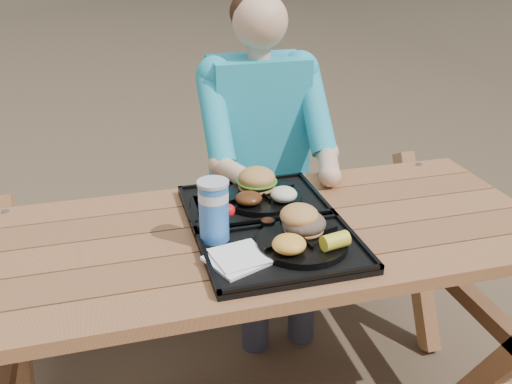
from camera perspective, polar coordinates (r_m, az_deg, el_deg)
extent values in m
cube|color=black|center=(1.62, 2.70, -5.90)|extent=(0.45, 0.35, 0.02)
cube|color=black|center=(1.87, -0.16, -1.35)|extent=(0.45, 0.35, 0.02)
cylinder|color=black|center=(1.62, 4.62, -5.10)|extent=(0.26, 0.26, 0.02)
cylinder|color=black|center=(1.87, 0.64, -0.56)|extent=(0.26, 0.26, 0.02)
cube|color=white|center=(1.54, -1.97, -6.75)|extent=(0.18, 0.18, 0.02)
cylinder|color=blue|center=(1.62, -4.24, -2.03)|extent=(0.09, 0.09, 0.17)
cylinder|color=black|center=(1.71, 1.19, -3.20)|extent=(0.04, 0.04, 0.03)
cylinder|color=#F5A91B|center=(1.72, 3.22, -2.98)|extent=(0.05, 0.05, 0.03)
ellipsoid|color=#FFB943|center=(1.54, 3.33, -5.22)|extent=(0.09, 0.09, 0.05)
cube|color=black|center=(1.84, -5.51, -1.44)|extent=(0.03, 0.17, 0.01)
ellipsoid|color=#562811|center=(1.80, -0.74, -0.62)|extent=(0.09, 0.09, 0.04)
ellipsoid|color=#F2EDCD|center=(1.82, 2.80, -0.23)|extent=(0.09, 0.09, 0.05)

